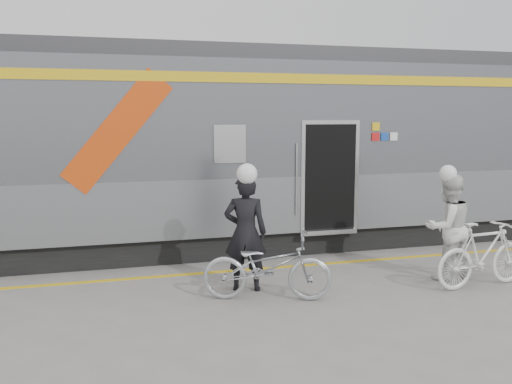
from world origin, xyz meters
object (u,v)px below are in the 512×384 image
object	(u,v)px
man	(245,233)
bicycle_left	(267,267)
bicycle_right	(483,254)
woman	(448,227)

from	to	relation	value
man	bicycle_left	xyz separation A→B (m)	(0.20, -0.55, -0.42)
man	bicycle_left	distance (m)	0.72
man	bicycle_right	world-z (taller)	man
woman	bicycle_right	bearing A→B (deg)	112.78
bicycle_left	woman	size ratio (longest dim) A/B	1.09
bicycle_left	bicycle_right	size ratio (longest dim) A/B	1.08
man	woman	xyz separation A→B (m)	(3.45, -0.33, -0.03)
bicycle_left	man	bearing A→B (deg)	37.68
bicycle_left	bicycle_right	bearing A→B (deg)	-77.65
bicycle_left	woman	world-z (taller)	woman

